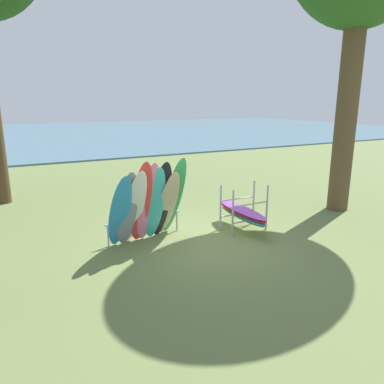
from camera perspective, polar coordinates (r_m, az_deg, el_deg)
name	(u,v)px	position (r m, az deg, el deg)	size (l,w,h in m)	color
ground_plane	(206,243)	(9.16, 2.16, -7.94)	(80.00, 80.00, 0.00)	olive
lake_water	(52,135)	(39.48, -21.19, 8.41)	(80.00, 36.00, 0.10)	#477084
leaning_board_pile	(148,204)	(8.89, -6.88, -1.95)	(2.15, 1.28, 2.13)	#2D8ED1
board_storage_rack	(242,212)	(9.96, 7.92, -3.18)	(1.15, 2.13, 1.25)	#9EA0A5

